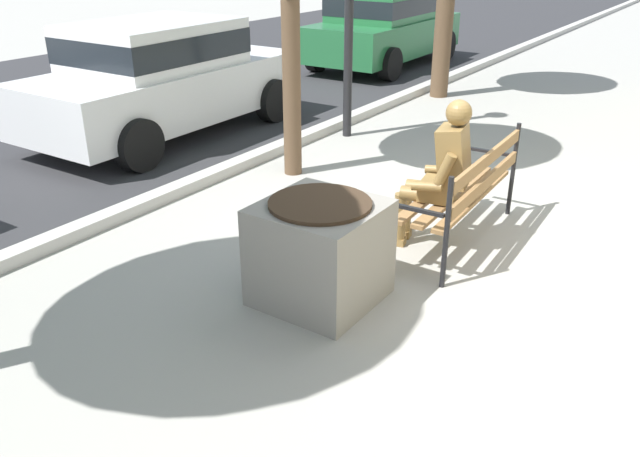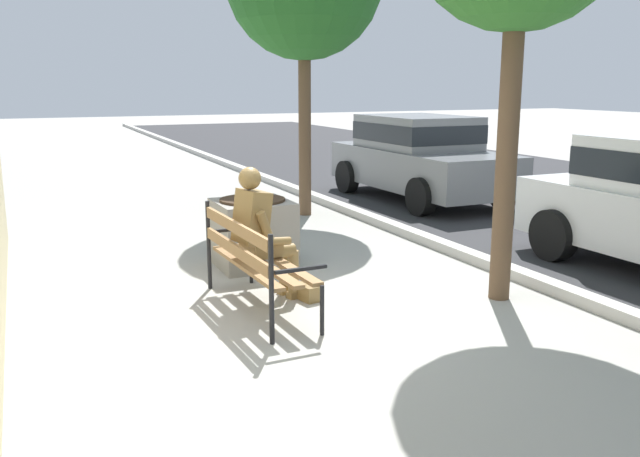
{
  "view_description": "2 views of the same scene",
  "coord_description": "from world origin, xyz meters",
  "px_view_note": "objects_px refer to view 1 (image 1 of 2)",
  "views": [
    {
      "loc": [
        -5.3,
        -2.1,
        2.63
      ],
      "look_at": [
        -1.67,
        0.37,
        0.6
      ],
      "focal_mm": 36.15,
      "sensor_mm": 36.0,
      "label": 1
    },
    {
      "loc": [
        5.91,
        -2.1,
        2.16
      ],
      "look_at": [
        -0.1,
        0.55,
        0.75
      ],
      "focal_mm": 38.2,
      "sensor_mm": 36.0,
      "label": 2
    }
  ],
  "objects_px": {
    "bronze_statue_seated": "(436,177)",
    "concrete_planter": "(320,251)",
    "parked_car_white": "(162,75)",
    "parked_car_green": "(384,26)",
    "park_bench": "(467,187)"
  },
  "relations": [
    {
      "from": "bronze_statue_seated",
      "to": "parked_car_green",
      "type": "height_order",
      "value": "parked_car_green"
    },
    {
      "from": "bronze_statue_seated",
      "to": "concrete_planter",
      "type": "height_order",
      "value": "bronze_statue_seated"
    },
    {
      "from": "parked_car_green",
      "to": "parked_car_white",
      "type": "bearing_deg",
      "value": 180.0
    },
    {
      "from": "concrete_planter",
      "to": "parked_car_green",
      "type": "distance_m",
      "value": 9.79
    },
    {
      "from": "concrete_planter",
      "to": "parked_car_white",
      "type": "xyz_separation_m",
      "value": [
        2.52,
        4.34,
        0.43
      ]
    },
    {
      "from": "park_bench",
      "to": "parked_car_green",
      "type": "xyz_separation_m",
      "value": [
        7.19,
        4.87,
        0.3
      ]
    },
    {
      "from": "parked_car_white",
      "to": "parked_car_green",
      "type": "distance_m",
      "value": 6.25
    },
    {
      "from": "park_bench",
      "to": "parked_car_white",
      "type": "relative_size",
      "value": 0.44
    },
    {
      "from": "concrete_planter",
      "to": "park_bench",
      "type": "bearing_deg",
      "value": -18.52
    },
    {
      "from": "bronze_statue_seated",
      "to": "parked_car_white",
      "type": "distance_m",
      "value": 4.8
    },
    {
      "from": "park_bench",
      "to": "concrete_planter",
      "type": "height_order",
      "value": "park_bench"
    },
    {
      "from": "parked_car_white",
      "to": "bronze_statue_seated",
      "type": "bearing_deg",
      "value": -104.01
    },
    {
      "from": "park_bench",
      "to": "bronze_statue_seated",
      "type": "xyz_separation_m",
      "value": [
        -0.22,
        0.21,
        0.12
      ]
    },
    {
      "from": "park_bench",
      "to": "bronze_statue_seated",
      "type": "bearing_deg",
      "value": 135.89
    },
    {
      "from": "bronze_statue_seated",
      "to": "concrete_planter",
      "type": "bearing_deg",
      "value": 166.95
    }
  ]
}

